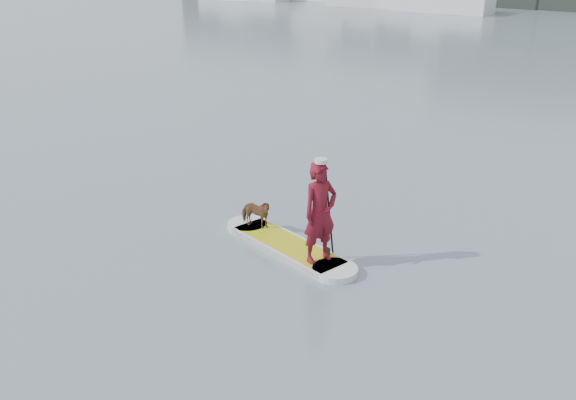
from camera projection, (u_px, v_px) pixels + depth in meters
The scene contains 7 objects.
ground at pixel (267, 386), 8.35m from camera, with size 140.00×140.00×0.00m, color slate.
paddleboard at pixel (288, 246), 11.98m from camera, with size 3.19×1.53×0.12m.
paddler at pixel (320, 213), 11.02m from camera, with size 0.66×0.43×1.81m, color maroon.
white_cap at pixel (321, 161), 10.67m from camera, with size 0.22×0.22×0.07m, color silver.
dog at pixel (255, 213), 12.53m from camera, with size 0.32×0.70×0.59m, color #532E1C.
paddle at pixel (329, 220), 11.29m from camera, with size 0.12×0.30×2.00m.
sailboat_c at pixel (440, 1), 49.87m from camera, with size 8.04×3.08×11.36m.
Camera 1 is at (3.86, -5.60, 5.42)m, focal length 40.00 mm.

